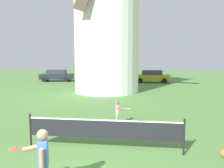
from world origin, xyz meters
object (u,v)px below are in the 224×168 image
(tennis_net, at_px, (104,129))
(player_near, at_px, (42,161))
(player_far, at_px, (118,111))
(parked_car_black, at_px, (57,75))
(windmill, at_px, (106,4))
(parked_car_red, at_px, (103,76))
(parked_car_mustard, at_px, (152,76))

(tennis_net, distance_m, player_near, 2.63)
(tennis_net, xyz_separation_m, player_near, (-0.81, -2.50, 0.14))
(player_far, relative_size, parked_car_black, 0.24)
(windmill, relative_size, tennis_net, 3.19)
(windmill, bearing_deg, player_near, -86.16)
(tennis_net, xyz_separation_m, parked_car_red, (-3.56, 21.28, 0.13))
(windmill, bearing_deg, player_far, -78.61)
(player_near, height_order, parked_car_black, parked_car_black)
(windmill, xyz_separation_m, player_far, (1.99, -9.87, -7.00))
(player_near, distance_m, parked_car_black, 25.58)
(player_near, relative_size, parked_car_mustard, 0.33)
(tennis_net, height_order, player_near, player_near)
(player_near, xyz_separation_m, parked_car_black, (-9.13, 23.89, -0.01))
(parked_car_red, height_order, parked_car_mustard, same)
(windmill, height_order, tennis_net, windmill)
(player_far, relative_size, parked_car_mustard, 0.24)
(player_near, bearing_deg, parked_car_black, 110.90)
(tennis_net, distance_m, player_far, 2.73)
(parked_car_black, bearing_deg, windmill, -47.34)
(player_far, height_order, parked_car_black, parked_car_black)
(player_near, relative_size, parked_car_black, 0.32)
(windmill, bearing_deg, parked_car_black, 132.66)
(player_far, bearing_deg, parked_car_mustard, 82.52)
(windmill, bearing_deg, parked_car_mustard, 63.31)
(player_near, bearing_deg, parked_car_red, 96.60)
(tennis_net, relative_size, parked_car_red, 1.10)
(player_far, bearing_deg, player_near, -100.58)
(player_far, distance_m, parked_car_mustard, 18.87)
(player_near, bearing_deg, parked_car_mustard, 81.84)
(player_far, bearing_deg, parked_car_black, 118.41)
(tennis_net, relative_size, parked_car_mustard, 1.09)
(parked_car_mustard, bearing_deg, player_far, -97.48)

